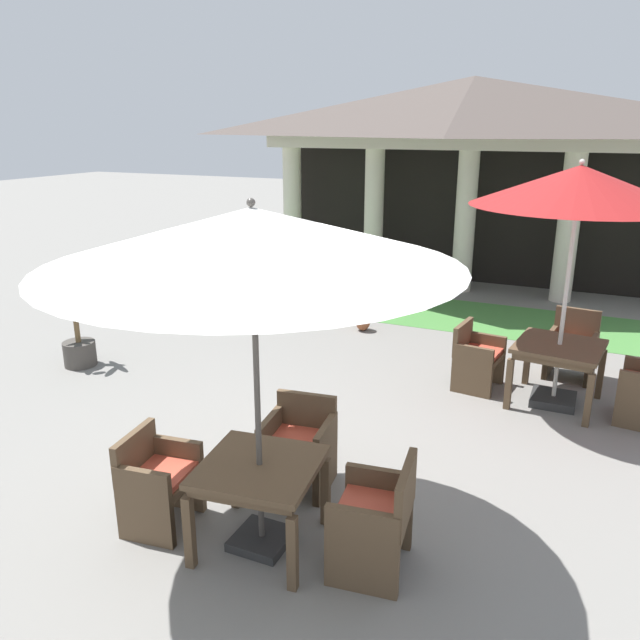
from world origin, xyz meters
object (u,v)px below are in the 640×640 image
object	(u,v)px
patio_umbrella_near_foreground	(579,188)
patio_chair_mid_left_east	(376,519)
patio_umbrella_mid_left	(252,239)
patio_table_near_foreground	(559,352)
potted_palm_left_edge	(78,336)
patio_chair_mid_left_north	(299,445)
patio_chair_near_foreground_north	(572,348)
patio_chair_near_foreground_west	(477,357)
patio_table_mid_left	(260,475)
terracotta_urn	(363,318)
patio_chair_mid_left_west	(158,481)

from	to	relation	value
patio_umbrella_near_foreground	patio_chair_mid_left_east	world-z (taller)	patio_umbrella_near_foreground
patio_umbrella_mid_left	patio_chair_mid_left_east	world-z (taller)	patio_umbrella_mid_left
patio_table_near_foreground	patio_chair_mid_left_east	world-z (taller)	patio_chair_mid_left_east
patio_chair_mid_left_east	potted_palm_left_edge	world-z (taller)	potted_palm_left_edge
patio_chair_mid_left_north	patio_chair_mid_left_east	xyz separation A→B (m)	(1.01, -0.79, 0.02)
patio_umbrella_near_foreground	patio_chair_mid_left_north	distance (m)	4.03
patio_table_near_foreground	patio_chair_near_foreground_north	xyz separation A→B (m)	(0.12, 0.95, -0.24)
patio_chair_near_foreground_west	potted_palm_left_edge	distance (m)	5.29
patio_table_mid_left	patio_umbrella_mid_left	size ratio (longest dim) A/B	0.33
patio_table_near_foreground	terracotta_urn	xyz separation A→B (m)	(-3.02, 1.64, -0.44)
patio_table_mid_left	patio_chair_mid_left_east	size ratio (longest dim) A/B	1.12
patio_table_near_foreground	patio_chair_mid_left_west	distance (m)	4.71
patio_table_mid_left	potted_palm_left_edge	xyz separation A→B (m)	(-4.15, 2.33, -0.20)
patio_table_mid_left	patio_chair_mid_left_west	size ratio (longest dim) A/B	1.22
patio_chair_near_foreground_west	terracotta_urn	distance (m)	2.58
patio_chair_mid_left_north	potted_palm_left_edge	size ratio (longest dim) A/B	0.65
patio_chair_mid_left_north	patio_chair_near_foreground_north	bearing A→B (deg)	-126.33
patio_umbrella_near_foreground	patio_chair_mid_left_north	bearing A→B (deg)	-125.41
patio_umbrella_mid_left	terracotta_urn	size ratio (longest dim) A/B	6.13
patio_umbrella_near_foreground	patio_table_near_foreground	bearing A→B (deg)	0.00
patio_chair_mid_left_north	patio_umbrella_mid_left	bearing A→B (deg)	90.00
patio_umbrella_near_foreground	patio_table_mid_left	bearing A→B (deg)	-116.93
potted_palm_left_edge	terracotta_urn	world-z (taller)	potted_palm_left_edge
patio_table_mid_left	terracotta_urn	size ratio (longest dim) A/B	2.05
patio_table_mid_left	terracotta_urn	xyz separation A→B (m)	(-1.14, 5.33, -0.41)
patio_chair_mid_left_west	potted_palm_left_edge	xyz separation A→B (m)	(-3.25, 2.44, 0.02)
patio_table_near_foreground	patio_chair_near_foreground_west	bearing A→B (deg)	173.07
patio_umbrella_near_foreground	patio_chair_mid_left_west	size ratio (longest dim) A/B	3.51
patio_chair_mid_left_north	potted_palm_left_edge	world-z (taller)	potted_palm_left_edge
patio_umbrella_near_foreground	patio_chair_near_foreground_west	size ratio (longest dim) A/B	3.45
patio_table_near_foreground	patio_chair_mid_left_north	size ratio (longest dim) A/B	1.29
patio_umbrella_mid_left	patio_chair_mid_left_west	bearing A→B (deg)	-172.97
patio_table_near_foreground	patio_chair_mid_left_east	bearing A→B (deg)	-105.20
patio_chair_near_foreground_west	potted_palm_left_edge	bearing A→B (deg)	-66.88
patio_chair_near_foreground_north	patio_table_mid_left	world-z (taller)	patio_chair_near_foreground_north
patio_chair_near_foreground_north	patio_chair_mid_left_west	bearing A→B (deg)	65.65
potted_palm_left_edge	patio_chair_near_foreground_north	bearing A→B (deg)	20.62
patio_chair_mid_left_west	patio_table_mid_left	bearing A→B (deg)	90.00
patio_chair_mid_left_east	patio_umbrella_mid_left	bearing A→B (deg)	90.00
patio_chair_mid_left_east	potted_palm_left_edge	xyz separation A→B (m)	(-5.05, 2.22, -0.00)
patio_chair_mid_left_north	terracotta_urn	world-z (taller)	patio_chair_mid_left_north
patio_chair_near_foreground_west	patio_chair_near_foreground_north	world-z (taller)	patio_chair_near_foreground_north
patio_chair_mid_left_west	terracotta_urn	bearing A→B (deg)	175.60
patio_umbrella_near_foreground	patio_chair_mid_left_north	world-z (taller)	patio_umbrella_near_foreground
patio_umbrella_mid_left	potted_palm_left_edge	bearing A→B (deg)	150.68
patio_table_near_foreground	patio_umbrella_near_foreground	world-z (taller)	patio_umbrella_near_foreground
patio_chair_near_foreground_west	terracotta_urn	bearing A→B (deg)	-119.41
patio_table_near_foreground	potted_palm_left_edge	size ratio (longest dim) A/B	0.83
patio_chair_mid_left_east	patio_table_mid_left	bearing A→B (deg)	90.00
terracotta_urn	patio_table_mid_left	bearing A→B (deg)	-77.88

